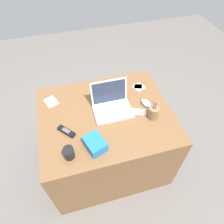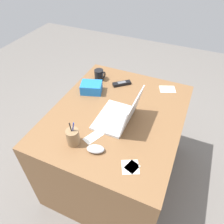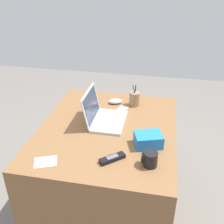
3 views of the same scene
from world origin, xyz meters
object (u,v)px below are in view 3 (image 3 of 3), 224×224
laptop (103,116)px  cordless_phone (112,158)px  computer_mouse (115,101)px  snack_bag (148,140)px  pen_holder (134,99)px  coffee_mug_white (150,159)px

laptop → cordless_phone: (-0.41, -0.15, -0.04)m
computer_mouse → snack_bag: snack_bag is taller
laptop → snack_bag: laptop is taller
snack_bag → pen_holder: bearing=16.1°
laptop → snack_bag: (-0.22, -0.33, -0.01)m
computer_mouse → coffee_mug_white: bearing=-172.2°
computer_mouse → pen_holder: bearing=-107.1°
coffee_mug_white → computer_mouse: bearing=24.6°
coffee_mug_white → snack_bag: size_ratio=0.55×
coffee_mug_white → cordless_phone: size_ratio=0.62×
laptop → snack_bag: bearing=-123.3°
laptop → pen_holder: (0.30, -0.18, 0.01)m
coffee_mug_white → cordless_phone: (0.00, 0.21, -0.03)m
coffee_mug_white → cordless_phone: 0.21m
laptop → computer_mouse: size_ratio=2.97×
computer_mouse → cordless_phone: computer_mouse is taller
coffee_mug_white → pen_holder: pen_holder is taller
cordless_phone → snack_bag: 0.27m
laptop → snack_bag: size_ratio=1.96×
laptop → computer_mouse: 0.30m
pen_holder → computer_mouse: bearing=89.8°
cordless_phone → snack_bag: snack_bag is taller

